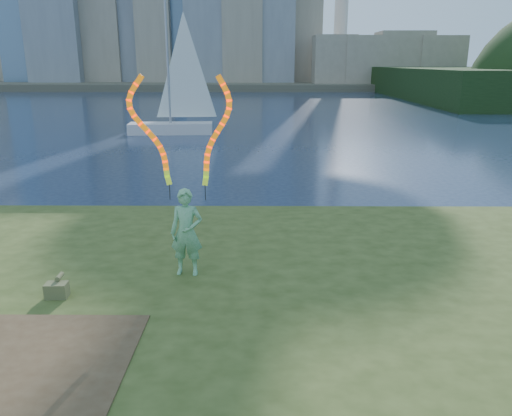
{
  "coord_description": "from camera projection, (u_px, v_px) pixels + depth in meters",
  "views": [
    {
      "loc": [
        1.18,
        -8.95,
        4.76
      ],
      "look_at": [
        1.1,
        1.0,
        1.84
      ],
      "focal_mm": 35.0,
      "sensor_mm": 36.0,
      "label": 1
    }
  ],
  "objects": [
    {
      "name": "grassy_knoll",
      "position": [
        183.0,
        362.0,
        7.64
      ],
      "size": [
        20.0,
        18.0,
        0.8
      ],
      "color": "#344317",
      "rests_on": "ground"
    },
    {
      "name": "far_shore",
      "position": [
        254.0,
        83.0,
        100.93
      ],
      "size": [
        320.0,
        40.0,
        1.2
      ],
      "primitive_type": "cube",
      "color": "#4F4A3A",
      "rests_on": "ground"
    },
    {
      "name": "woman_with_ribbons",
      "position": [
        186.0,
        204.0,
        9.35
      ],
      "size": [
        2.07,
        0.45,
        4.07
      ],
      "rotation": [
        0.0,
        0.0,
        -0.07
      ],
      "color": "#137C27",
      "rests_on": "grassy_knoll"
    },
    {
      "name": "canvas_bag",
      "position": [
        57.0,
        289.0,
        8.71
      ],
      "size": [
        0.39,
        0.44,
        0.36
      ],
      "rotation": [
        0.0,
        0.0,
        0.05
      ],
      "color": "#4A512D",
      "rests_on": "grassy_knoll"
    },
    {
      "name": "sailboat",
      "position": [
        175.0,
        111.0,
        34.08
      ],
      "size": [
        6.08,
        2.26,
        9.15
      ],
      "rotation": [
        0.0,
        0.0,
        0.08
      ],
      "color": "silver",
      "rests_on": "ground"
    },
    {
      "name": "dirt_patch",
      "position": [
        7.0,
        370.0,
        6.65
      ],
      "size": [
        3.2,
        3.0,
        0.02
      ],
      "primitive_type": "cube",
      "color": "#47331E",
      "rests_on": "grassy_knoll"
    },
    {
      "name": "ground",
      "position": [
        201.0,
        311.0,
        9.94
      ],
      "size": [
        320.0,
        320.0,
        0.0
      ],
      "primitive_type": "plane",
      "color": "#1A2741",
      "rests_on": "ground"
    }
  ]
}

